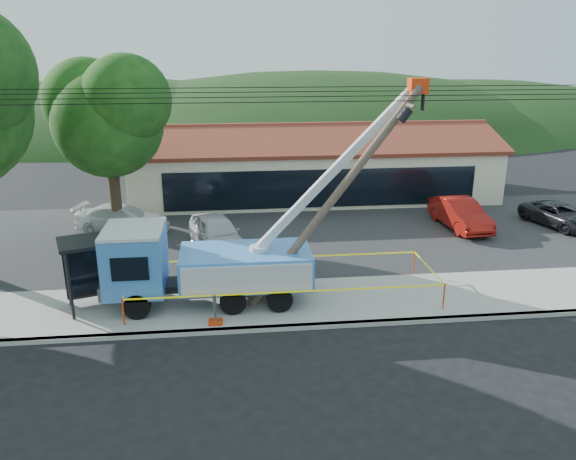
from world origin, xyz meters
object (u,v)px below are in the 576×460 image
(utility_truck, at_px, (204,262))
(bus_shelter, at_px, (100,255))
(car_silver, at_px, (218,251))
(car_red, at_px, (459,229))
(car_dark, at_px, (558,228))
(car_white, at_px, (124,233))
(leaning_pole, at_px, (340,190))

(utility_truck, relative_size, bus_shelter, 3.69)
(car_silver, distance_m, car_red, 12.75)
(bus_shelter, height_order, car_silver, bus_shelter)
(car_silver, xyz_separation_m, car_dark, (17.97, 1.64, 0.00))
(car_red, xyz_separation_m, car_white, (-17.44, 1.29, 0.00))
(utility_truck, bearing_deg, car_red, 30.71)
(car_red, bearing_deg, car_white, 171.43)
(car_white, bearing_deg, car_silver, -110.13)
(leaning_pole, xyz_separation_m, car_dark, (13.48, 7.87, -4.42))
(car_white, distance_m, car_dark, 22.86)
(car_dark, bearing_deg, car_red, 160.09)
(bus_shelter, xyz_separation_m, car_white, (-0.75, 8.80, -2.06))
(utility_truck, distance_m, car_silver, 6.06)
(car_silver, bearing_deg, car_red, -7.61)
(leaning_pole, relative_size, car_red, 1.72)
(utility_truck, relative_size, car_dark, 2.65)
(car_silver, bearing_deg, utility_truck, -110.16)
(utility_truck, relative_size, car_silver, 2.42)
(utility_truck, height_order, car_silver, utility_truck)
(utility_truck, bearing_deg, car_silver, 86.15)
(car_silver, xyz_separation_m, car_red, (12.61, 1.93, 0.00))
(car_silver, xyz_separation_m, car_white, (-4.83, 3.22, 0.00))
(utility_truck, bearing_deg, bus_shelter, 176.85)
(car_white, bearing_deg, leaning_pole, -121.85)
(car_red, height_order, car_white, car_red)
(car_white, bearing_deg, car_red, -80.70)
(leaning_pole, relative_size, car_white, 1.67)
(car_silver, distance_m, car_white, 5.80)
(utility_truck, height_order, car_dark, utility_truck)
(utility_truck, relative_size, car_red, 2.47)
(utility_truck, height_order, leaning_pole, utility_truck)
(bus_shelter, relative_size, car_silver, 0.65)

